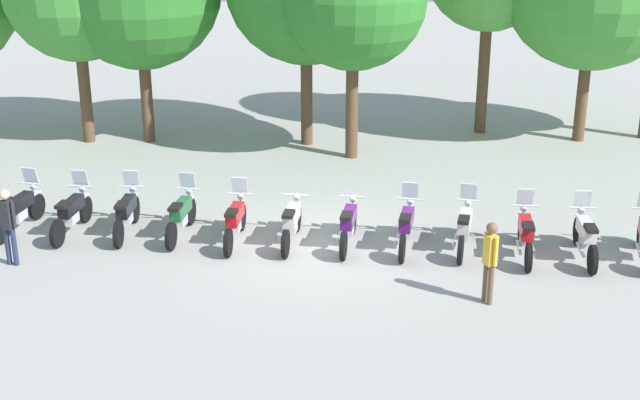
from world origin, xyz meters
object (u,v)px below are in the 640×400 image
at_px(motorcycle_3, 181,215).
at_px(motorcycle_10, 585,236).
at_px(motorcycle_7, 406,226).
at_px(motorcycle_8, 464,228).
at_px(motorcycle_2, 127,213).
at_px(person_0, 8,221).
at_px(motorcycle_1, 72,212).
at_px(motorcycle_4, 235,221).
at_px(motorcycle_5, 292,223).
at_px(motorcycle_9, 525,234).
at_px(motorcycle_6, 348,224).
at_px(person_1, 490,256).
at_px(motorcycle_0, 19,209).

distance_m(motorcycle_3, motorcycle_10, 9.09).
distance_m(motorcycle_7, motorcycle_8, 1.29).
relative_size(motorcycle_2, motorcycle_3, 1.00).
bearing_deg(person_0, motorcycle_1, 170.88).
xyz_separation_m(motorcycle_7, motorcycle_10, (3.86, -0.54, 0.00)).
distance_m(motorcycle_4, motorcycle_5, 1.29).
bearing_deg(motorcycle_9, motorcycle_10, -88.46).
xyz_separation_m(motorcycle_4, motorcycle_9, (6.44, -0.74, 0.00)).
distance_m(motorcycle_1, motorcycle_5, 5.18).
bearing_deg(person_0, motorcycle_2, 145.78).
height_order(motorcycle_6, motorcycle_7, motorcycle_7).
distance_m(motorcycle_2, motorcycle_5, 3.90).
bearing_deg(person_1, motorcycle_10, -165.37).
xyz_separation_m(motorcycle_10, person_0, (-12.41, -0.43, 0.50)).
bearing_deg(motorcycle_5, person_1, -118.81).
relative_size(motorcycle_3, motorcycle_10, 1.00).
distance_m(motorcycle_2, motorcycle_7, 6.49).
bearing_deg(motorcycle_9, motorcycle_0, 89.40).
relative_size(motorcycle_1, motorcycle_8, 1.01).
xyz_separation_m(motorcycle_2, motorcycle_5, (3.86, -0.55, -0.01)).
relative_size(motorcycle_5, motorcycle_8, 1.01).
distance_m(motorcycle_3, person_1, 7.35).
distance_m(motorcycle_0, motorcycle_1, 1.30).
height_order(motorcycle_1, motorcycle_2, same).
bearing_deg(motorcycle_2, motorcycle_0, 87.51).
xyz_separation_m(motorcycle_0, motorcycle_10, (12.87, -1.52, 0.00)).
relative_size(motorcycle_3, motorcycle_8, 1.01).
height_order(motorcycle_3, motorcycle_8, same).
bearing_deg(motorcycle_9, motorcycle_7, 86.76).
xyz_separation_m(motorcycle_4, motorcycle_10, (7.72, -0.85, 0.00)).
relative_size(motorcycle_5, motorcycle_7, 1.01).
bearing_deg(motorcycle_9, person_1, 158.43).
height_order(motorcycle_2, motorcycle_8, same).
distance_m(motorcycle_7, motorcycle_10, 3.90).
height_order(motorcycle_4, person_1, person_1).
bearing_deg(motorcycle_1, motorcycle_6, -87.24).
xyz_separation_m(motorcycle_0, motorcycle_8, (10.30, -1.06, 0.00)).
height_order(motorcycle_4, motorcycle_8, same).
bearing_deg(motorcycle_7, motorcycle_9, -88.82).
bearing_deg(motorcycle_3, motorcycle_2, 92.03).
distance_m(motorcycle_5, motorcycle_9, 5.19).
height_order(motorcycle_5, motorcycle_6, same).
height_order(motorcycle_3, motorcycle_10, same).
xyz_separation_m(motorcycle_7, motorcycle_8, (1.29, -0.07, 0.00)).
height_order(motorcycle_8, person_0, person_0).
xyz_separation_m(motorcycle_3, motorcycle_7, (5.15, -0.65, 0.00)).
bearing_deg(motorcycle_0, motorcycle_2, -81.47).
xyz_separation_m(motorcycle_2, motorcycle_4, (2.58, -0.48, 0.00)).
bearing_deg(motorcycle_1, motorcycle_10, -87.95).
relative_size(motorcycle_7, person_0, 1.26).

